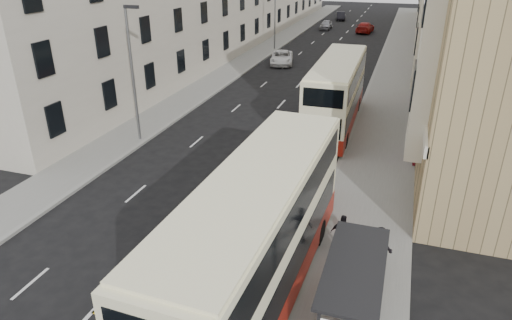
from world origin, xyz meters
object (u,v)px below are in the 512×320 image
(street_lamp_near, at_px, (133,68))
(car_silver, at_px, (326,25))
(car_red, at_px, (365,27))
(double_decker_front, at_px, (258,238))
(white_van, at_px, (282,58))
(pedestrian_mid, at_px, (380,250))
(street_lamp_far, at_px, (275,9))
(double_decker_rear, at_px, (336,93))
(car_dark, at_px, (341,16))
(pedestrian_far, at_px, (343,234))
(bus_shelter, at_px, (356,294))

(street_lamp_near, relative_size, car_silver, 2.09)
(street_lamp_near, relative_size, car_red, 1.61)
(double_decker_front, bearing_deg, white_van, 105.98)
(street_lamp_near, xyz_separation_m, car_silver, (2.94, 47.20, -3.98))
(pedestrian_mid, xyz_separation_m, car_silver, (-12.21, 55.75, -0.42))
(street_lamp_near, height_order, car_red, street_lamp_near)
(street_lamp_far, relative_size, car_red, 1.61)
(street_lamp_far, relative_size, double_decker_rear, 0.70)
(double_decker_rear, relative_size, pedestrian_mid, 6.19)
(street_lamp_near, xyz_separation_m, car_red, (8.82, 46.00, -3.91))
(pedestrian_mid, height_order, car_dark, pedestrian_mid)
(pedestrian_far, distance_m, car_red, 53.94)
(pedestrian_far, height_order, car_dark, pedestrian_far)
(street_lamp_near, distance_m, pedestrian_mid, 17.75)
(car_red, bearing_deg, double_decker_front, 96.76)
(bus_shelter, relative_size, street_lamp_far, 0.53)
(street_lamp_near, distance_m, white_van, 23.66)
(car_red, bearing_deg, pedestrian_mid, 100.83)
(street_lamp_near, xyz_separation_m, double_decker_rear, (11.04, 6.43, -2.33))
(pedestrian_mid, relative_size, car_red, 0.37)
(double_decker_front, relative_size, white_van, 2.52)
(bus_shelter, relative_size, car_silver, 1.11)
(car_dark, xyz_separation_m, car_red, (5.30, -11.58, 0.06))
(street_lamp_near, xyz_separation_m, pedestrian_mid, (15.14, -8.55, -3.56))
(bus_shelter, height_order, street_lamp_near, street_lamp_near)
(double_decker_front, bearing_deg, car_red, 94.39)
(double_decker_front, relative_size, double_decker_rear, 1.06)
(street_lamp_far, xyz_separation_m, car_silver, (2.94, 17.20, -3.98))
(pedestrian_far, bearing_deg, double_decker_rear, -75.90)
(street_lamp_near, height_order, car_dark, street_lamp_near)
(street_lamp_far, bearing_deg, pedestrian_far, -70.04)
(car_silver, height_order, car_red, car_red)
(white_van, relative_size, car_silver, 1.26)
(car_dark, bearing_deg, double_decker_front, -94.99)
(double_decker_front, bearing_deg, double_decker_rear, 92.88)
(double_decker_rear, xyz_separation_m, car_silver, (-8.10, 40.77, -1.65))
(pedestrian_mid, relative_size, car_dark, 0.46)
(bus_shelter, xyz_separation_m, car_dark, (-11.17, 69.97, -1.48))
(car_silver, bearing_deg, double_decker_rear, -80.09)
(double_decker_front, height_order, pedestrian_mid, double_decker_front)
(street_lamp_near, relative_size, pedestrian_far, 4.99)
(double_decker_rear, relative_size, white_van, 2.37)
(double_decker_front, bearing_deg, street_lamp_far, 107.30)
(street_lamp_far, xyz_separation_m, double_decker_rear, (11.04, -23.57, -2.33))
(double_decker_front, bearing_deg, street_lamp_near, 137.50)
(street_lamp_near, xyz_separation_m, street_lamp_far, (0.00, 30.00, 0.00))
(bus_shelter, relative_size, street_lamp_near, 0.53)
(double_decker_rear, bearing_deg, car_red, 92.09)
(street_lamp_far, relative_size, pedestrian_mid, 4.34)
(car_silver, bearing_deg, pedestrian_mid, -78.98)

